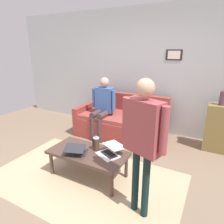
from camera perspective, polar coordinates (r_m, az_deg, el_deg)
ground_plane at (r=3.18m, az=-6.62°, el=-17.59°), size 7.68×7.68×0.00m
area_rug at (r=3.11m, az=-7.81°, el=-18.49°), size 2.76×1.66×0.01m
back_wall at (r=4.59m, az=8.80°, el=11.52°), size 7.04×0.11×2.70m
couch at (r=4.31m, az=2.70°, el=-3.06°), size 1.85×0.95×0.88m
coffee_table at (r=2.99m, az=-6.96°, el=-12.03°), size 1.16×0.58×0.40m
laptop_left at (r=2.93m, az=-10.29°, el=-10.89°), size 0.37×0.37×0.14m
laptop_center at (r=2.85m, az=-0.55°, el=-11.33°), size 0.43×0.44×0.13m
french_press at (r=2.96m, az=-4.57°, el=-9.07°), size 0.11×0.09×0.23m
side_shelf at (r=4.14m, az=28.14°, el=-4.11°), size 0.42×0.32×0.88m
flower_vase at (r=3.98m, az=29.41°, el=3.98°), size 0.11×0.12×0.48m
person_standing at (r=2.07m, az=8.95°, el=-6.05°), size 0.56×0.29×1.58m
person_seated at (r=4.13m, az=-2.66°, el=2.22°), size 0.55×0.51×1.28m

